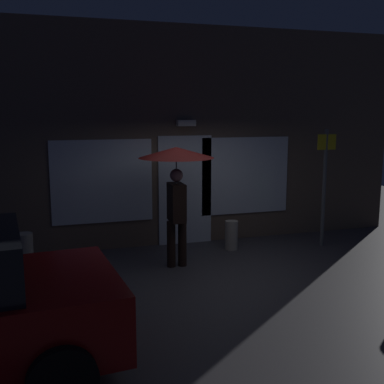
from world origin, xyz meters
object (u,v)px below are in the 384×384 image
(person_with_umbrella, at_px, (176,170))
(sidewalk_bollard, at_px, (231,235))
(street_sign_post, at_px, (324,181))
(sidewalk_bollard_2, at_px, (25,253))

(person_with_umbrella, height_order, sidewalk_bollard, person_with_umbrella)
(person_with_umbrella, bearing_deg, street_sign_post, 97.75)
(person_with_umbrella, relative_size, sidewalk_bollard_2, 3.08)
(person_with_umbrella, xyz_separation_m, street_sign_post, (3.13, 0.38, -0.37))
(sidewalk_bollard_2, bearing_deg, sidewalk_bollard, 3.85)
(person_with_umbrella, distance_m, street_sign_post, 3.18)
(sidewalk_bollard, xyz_separation_m, sidewalk_bollard_2, (-3.81, -0.26, 0.05))
(sidewalk_bollard_2, bearing_deg, street_sign_post, -0.34)
(street_sign_post, relative_size, sidewalk_bollard_2, 3.45)
(street_sign_post, relative_size, sidewalk_bollard, 4.09)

